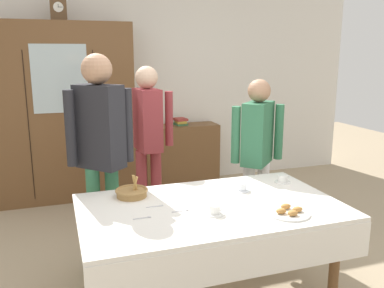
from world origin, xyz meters
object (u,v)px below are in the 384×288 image
at_px(bread_basket, 132,192).
at_px(pastry_plate, 289,212).
at_px(person_by_cabinet, 148,132).
at_px(person_near_right_end, 100,141).
at_px(person_behind_table_right, 257,146).
at_px(bookshelf_low, 181,155).
at_px(tea_cup_front_edge, 215,210).
at_px(mantel_clock, 58,10).
at_px(tea_cup_near_right, 241,187).
at_px(dining_table, 212,219).
at_px(spoon_near_right, 183,211).
at_px(tea_cup_mid_right, 283,179).
at_px(spoon_back_edge, 157,206).
at_px(spoon_mid_right, 145,218).
at_px(wall_cabinet, 62,113).
at_px(book_stack, 180,122).

relative_size(bread_basket, pastry_plate, 0.86).
bearing_deg(pastry_plate, person_by_cabinet, 107.56).
bearing_deg(person_near_right_end, person_behind_table_right, 2.42).
height_order(bookshelf_low, tea_cup_front_edge, bookshelf_low).
height_order(mantel_clock, tea_cup_near_right, mantel_clock).
height_order(dining_table, mantel_clock, mantel_clock).
bearing_deg(person_by_cabinet, spoon_near_right, -93.79).
bearing_deg(tea_cup_mid_right, tea_cup_front_edge, -150.44).
relative_size(spoon_back_edge, spoon_mid_right, 1.00).
height_order(dining_table, wall_cabinet, wall_cabinet).
relative_size(bread_basket, person_by_cabinet, 0.15).
relative_size(bread_basket, spoon_near_right, 2.02).
bearing_deg(person_by_cabinet, person_behind_table_right, -36.49).
bearing_deg(tea_cup_front_edge, spoon_near_right, 147.37).
height_order(mantel_clock, tea_cup_mid_right, mantel_clock).
bearing_deg(tea_cup_mid_right, person_by_cabinet, 127.14).
xyz_separation_m(book_stack, pastry_plate, (-0.16, -2.93, -0.13)).
distance_m(pastry_plate, spoon_near_right, 0.70).
height_order(bookshelf_low, tea_cup_near_right, bookshelf_low).
distance_m(mantel_clock, tea_cup_mid_right, 3.16).
distance_m(tea_cup_near_right, tea_cup_front_edge, 0.52).
bearing_deg(spoon_near_right, dining_table, 3.27).
bearing_deg(bread_basket, tea_cup_mid_right, -3.14).
xyz_separation_m(bookshelf_low, pastry_plate, (-0.16, -2.93, 0.33)).
height_order(wall_cabinet, person_behind_table_right, wall_cabinet).
bearing_deg(book_stack, person_near_right_end, -123.28).
height_order(wall_cabinet, spoon_mid_right, wall_cabinet).
bearing_deg(tea_cup_mid_right, person_behind_table_right, 88.06).
height_order(mantel_clock, spoon_back_edge, mantel_clock).
bearing_deg(dining_table, tea_cup_near_right, 35.75).
bearing_deg(bread_basket, tea_cup_near_right, -9.38).
xyz_separation_m(book_stack, tea_cup_near_right, (-0.26, -2.40, -0.12)).
height_order(dining_table, spoon_mid_right, spoon_mid_right).
relative_size(mantel_clock, spoon_mid_right, 2.02).
xyz_separation_m(bread_basket, pastry_plate, (0.92, -0.66, -0.02)).
relative_size(tea_cup_front_edge, person_near_right_end, 0.07).
bearing_deg(pastry_plate, book_stack, 86.81).
relative_size(dining_table, tea_cup_near_right, 13.89).
relative_size(bread_basket, person_near_right_end, 0.14).
bearing_deg(book_stack, person_behind_table_right, -84.86).
relative_size(wall_cabinet, spoon_back_edge, 17.74).
height_order(book_stack, person_near_right_end, person_near_right_end).
bearing_deg(dining_table, pastry_plate, -33.62).
xyz_separation_m(dining_table, bookshelf_low, (0.59, 2.64, -0.23)).
bearing_deg(spoon_back_edge, person_behind_table_right, 31.09).
xyz_separation_m(dining_table, book_stack, (0.59, 2.64, 0.23)).
bearing_deg(bread_basket, bookshelf_low, 64.52).
relative_size(bookshelf_low, tea_cup_front_edge, 7.73).
xyz_separation_m(book_stack, person_near_right_end, (-1.25, -1.90, 0.21)).
height_order(tea_cup_near_right, spoon_mid_right, tea_cup_near_right).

